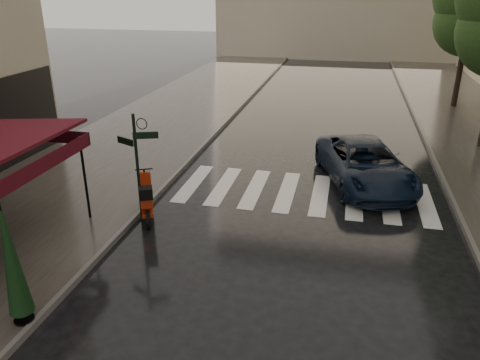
% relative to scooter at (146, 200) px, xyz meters
% --- Properties ---
extents(ground, '(120.00, 120.00, 0.00)m').
position_rel_scooter_xyz_m(ground, '(1.16, -3.28, -0.58)').
color(ground, black).
rests_on(ground, ground).
extents(sidewalk_near, '(6.00, 60.00, 0.12)m').
position_rel_scooter_xyz_m(sidewalk_near, '(-3.34, 8.72, -0.52)').
color(sidewalk_near, '#38332D').
rests_on(sidewalk_near, ground).
extents(curb_near, '(0.12, 60.00, 0.16)m').
position_rel_scooter_xyz_m(curb_near, '(-0.29, 8.72, -0.50)').
color(curb_near, '#595651').
rests_on(curb_near, ground).
extents(curb_far, '(0.12, 60.00, 0.16)m').
position_rel_scooter_xyz_m(curb_far, '(8.61, 8.72, -0.50)').
color(curb_far, '#595651').
rests_on(curb_far, ground).
extents(crosswalk, '(7.85, 3.20, 0.01)m').
position_rel_scooter_xyz_m(crosswalk, '(4.13, 2.72, -0.57)').
color(crosswalk, silver).
rests_on(crosswalk, ground).
extents(signpost, '(1.17, 0.29, 3.10)m').
position_rel_scooter_xyz_m(signpost, '(-0.03, -0.28, 1.26)').
color(signpost, black).
rests_on(signpost, ground).
extents(tree_far, '(3.80, 3.80, 8.16)m').
position_rel_scooter_xyz_m(tree_far, '(10.86, 15.72, 4.88)').
color(tree_far, black).
rests_on(tree_far, sidewalk_far).
extents(scooter, '(1.01, 1.75, 1.24)m').
position_rel_scooter_xyz_m(scooter, '(0.00, 0.00, 0.00)').
color(scooter, black).
rests_on(scooter, ground).
extents(parked_car, '(3.71, 5.50, 1.40)m').
position_rel_scooter_xyz_m(parked_car, '(5.98, 3.95, 0.13)').
color(parked_car, black).
rests_on(parked_car, ground).
extents(parasol_front, '(0.46, 0.46, 2.58)m').
position_rel_scooter_xyz_m(parasol_front, '(-0.49, -4.78, 0.93)').
color(parasol_front, black).
rests_on(parasol_front, sidewalk_near).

